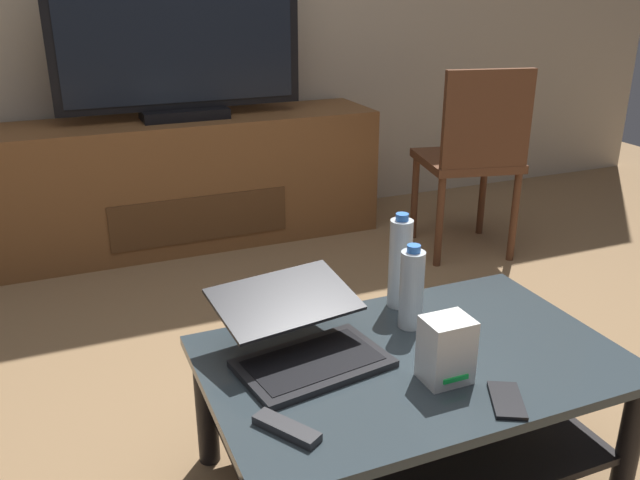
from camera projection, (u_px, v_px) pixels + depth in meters
ground_plane at (345, 439)px, 2.02m from camera, size 7.68×7.68×0.00m
coffee_table at (411, 396)px, 1.76m from camera, size 1.07×0.68×0.39m
media_cabinet at (189, 181)px, 3.44m from camera, size 1.96×0.47×0.65m
television at (179, 44)px, 3.17m from camera, size 1.20×0.20×0.74m
dining_chair at (474, 152)px, 3.18m from camera, size 0.52×0.52×0.93m
laptop at (302, 337)px, 1.70m from camera, size 0.42×0.42×0.16m
router_box at (446, 350)px, 1.59m from camera, size 0.11×0.10×0.16m
water_bottle_near at (412, 289)px, 1.83m from camera, size 0.07×0.07×0.24m
water_bottle_far at (400, 263)px, 1.94m from camera, size 0.07×0.07×0.29m
cell_phone at (507, 400)px, 1.53m from camera, size 0.13×0.16×0.01m
tv_remote at (287, 428)px, 1.43m from camera, size 0.12×0.16×0.02m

